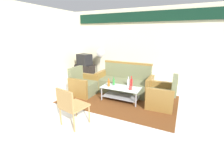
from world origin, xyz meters
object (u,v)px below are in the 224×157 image
Objects in this scene: pedestal_fan at (101,55)px; tv_stand at (85,70)px; cup at (130,88)px; bottle_clear at (128,82)px; bottle_orange at (109,83)px; bottle_red at (131,83)px; couch at (124,83)px; armchair_right at (162,96)px; wicker_chair at (71,104)px; armchair_left at (83,86)px; coffee_table at (121,91)px; television at (84,59)px; bottle_green at (114,82)px.

tv_stand is at bearing -176.44° from pedestal_fan.
bottle_clear is at bearing 119.94° from cup.
bottle_red reaches higher than bottle_orange.
couch is 0.77m from bottle_orange.
armchair_right is 3.05× the size of bottle_clear.
pedestal_fan reaches higher than couch.
armchair_right reaches higher than wicker_chair.
bottle_orange is 0.64m from bottle_red.
tv_stand is (-2.63, 1.57, -0.26)m from bottle_clear.
armchair_left is 0.77× the size of coffee_table.
tv_stand reaches higher than cup.
armchair_left reaches higher than cup.
bottle_orange is at bearing 179.71° from cup.
television is 0.83× the size of wicker_chair.
couch is 2.59× the size of television.
wicker_chair is (-0.69, -1.78, -0.03)m from bottle_red.
coffee_table is 0.36m from bottle_green.
bottle_orange is (0.91, -0.02, 0.21)m from armchair_left.
pedestal_fan is at bearing -161.09° from television.
tv_stand is at bearing -145.60° from armchair_left.
couch reaches higher than cup.
armchair_left is 0.93m from bottle_orange.
coffee_table is 1.31× the size of wicker_chair.
television is at bearing 149.65° from bottle_red.
pedestal_fan reaches higher than bottle_green.
bottle_orange is (-1.46, -0.19, 0.21)m from armchair_right.
armchair_left is at bearing -171.37° from bottle_red.
armchair_right is at bearing 94.59° from armchair_left.
wicker_chair is (-1.56, -1.72, 0.21)m from armchair_right.
pedestal_fan is (0.80, 0.05, 0.25)m from television.
bottle_clear is at bearing 82.75° from armchair_right.
television is (0.00, 0.00, 0.50)m from tv_stand.
couch is 0.57m from bottle_clear.
armchair_left is 1.57m from cup.
television is 0.84m from pedestal_fan.
tv_stand is at bearing -25.34° from couch.
wicker_chair reaches higher than bottle_orange.
couch reaches higher than bottle_red.
couch is 2.28m from wicker_chair.
television is 3.95m from wicker_chair.
armchair_right reaches higher than tv_stand.
bottle_orange is 0.19m from bottle_green.
cup is (1.56, -0.02, 0.17)m from armchair_left.
wicker_chair is at bearing -58.90° from tv_stand.
armchair_right is at bearing -3.62° from bottle_red.
armchair_left is at bearing 178.63° from bottle_orange.
wicker_chair reaches higher than bottle_green.
bottle_clear is 0.33× the size of wicker_chair.
couch is at bearing 169.79° from television.
cup is (0.06, -0.25, -0.07)m from bottle_red.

